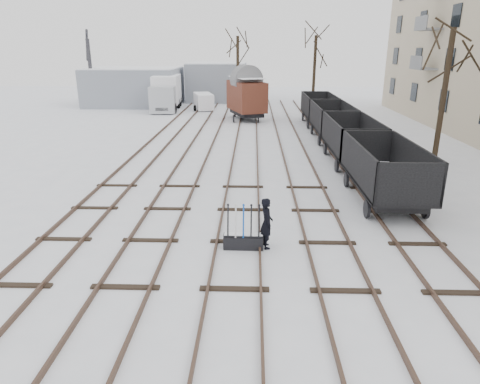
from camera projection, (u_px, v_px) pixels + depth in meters
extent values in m
plane|color=white|center=(238.00, 242.00, 14.48)|extent=(120.00, 120.00, 0.00)
cube|color=black|center=(143.00, 147.00, 27.91)|extent=(0.07, 52.00, 0.15)
cube|color=black|center=(165.00, 147.00, 27.87)|extent=(0.07, 52.00, 0.15)
cube|color=black|center=(86.00, 217.00, 16.55)|extent=(1.90, 0.20, 0.08)
cube|color=black|center=(189.00, 147.00, 27.82)|extent=(0.07, 52.00, 0.15)
cube|color=black|center=(211.00, 148.00, 27.78)|extent=(0.07, 52.00, 0.15)
cube|color=black|center=(162.00, 218.00, 16.46)|extent=(1.90, 0.20, 0.08)
cube|color=black|center=(235.00, 148.00, 27.73)|extent=(0.07, 52.00, 0.15)
cube|color=black|center=(257.00, 148.00, 27.69)|extent=(0.07, 52.00, 0.15)
cube|color=black|center=(240.00, 219.00, 16.37)|extent=(1.90, 0.20, 0.08)
cube|color=black|center=(281.00, 148.00, 27.64)|extent=(0.07, 52.00, 0.15)
cube|color=black|center=(303.00, 148.00, 27.59)|extent=(0.07, 52.00, 0.15)
cube|color=black|center=(319.00, 220.00, 16.28)|extent=(1.90, 0.20, 0.08)
cube|color=black|center=(328.00, 148.00, 27.55)|extent=(0.07, 52.00, 0.15)
cube|color=black|center=(350.00, 149.00, 27.50)|extent=(0.07, 52.00, 0.15)
cube|color=black|center=(398.00, 221.00, 16.19)|extent=(1.90, 0.20, 0.08)
cube|color=gray|center=(135.00, 87.00, 48.30)|extent=(10.00, 8.00, 4.00)
cube|color=white|center=(133.00, 68.00, 47.64)|extent=(9.80, 7.84, 0.10)
cube|color=gray|center=(217.00, 82.00, 51.75)|extent=(7.00, 6.00, 4.40)
cube|color=white|center=(217.00, 63.00, 51.02)|extent=(6.86, 5.88, 0.10)
cube|color=black|center=(243.00, 242.00, 14.00)|extent=(1.31, 0.44, 0.44)
cube|color=black|center=(243.00, 235.00, 13.92)|extent=(1.30, 0.32, 0.06)
cube|color=white|center=(243.00, 234.00, 13.91)|extent=(1.25, 0.28, 0.03)
cylinder|color=black|center=(228.00, 221.00, 13.79)|extent=(0.06, 0.32, 1.08)
cylinder|color=silver|center=(236.00, 221.00, 13.78)|extent=(0.06, 0.32, 1.08)
cylinder|color=#0D46B2|center=(243.00, 221.00, 13.77)|extent=(0.06, 0.32, 1.08)
cylinder|color=black|center=(251.00, 222.00, 13.75)|extent=(0.06, 0.32, 1.08)
cylinder|color=black|center=(259.00, 222.00, 13.74)|extent=(0.06, 0.32, 1.08)
imported|color=black|center=(267.00, 223.00, 13.87)|extent=(0.51, 0.68, 1.71)
cube|color=black|center=(383.00, 186.00, 18.19)|extent=(1.95, 5.36, 0.41)
cube|color=black|center=(383.00, 182.00, 18.12)|extent=(2.44, 6.09, 0.12)
cube|color=black|center=(357.00, 163.00, 17.90)|extent=(0.10, 6.09, 1.62)
cube|color=black|center=(413.00, 163.00, 17.82)|extent=(0.10, 6.09, 1.62)
cube|color=white|center=(383.00, 179.00, 18.09)|extent=(2.19, 5.85, 0.06)
cylinder|color=black|center=(367.00, 209.00, 16.47)|extent=(0.12, 0.71, 0.71)
cylinder|color=black|center=(394.00, 180.00, 20.10)|extent=(0.12, 0.71, 0.71)
cube|color=black|center=(351.00, 151.00, 24.24)|extent=(1.95, 5.36, 0.41)
cube|color=black|center=(351.00, 148.00, 24.18)|extent=(2.44, 6.09, 0.12)
cube|color=black|center=(331.00, 134.00, 23.95)|extent=(0.10, 6.09, 1.62)
cube|color=black|center=(373.00, 134.00, 23.88)|extent=(0.10, 6.09, 1.62)
cube|color=white|center=(351.00, 146.00, 24.14)|extent=(2.19, 5.85, 0.06)
cylinder|color=black|center=(337.00, 165.00, 22.53)|extent=(0.12, 0.71, 0.71)
cylinder|color=black|center=(362.00, 149.00, 26.15)|extent=(0.12, 0.71, 0.71)
cube|color=black|center=(331.00, 130.00, 30.30)|extent=(1.95, 5.36, 0.41)
cube|color=black|center=(332.00, 128.00, 30.23)|extent=(2.44, 6.09, 0.12)
cube|color=black|center=(316.00, 116.00, 30.01)|extent=(0.10, 6.09, 1.62)
cube|color=black|center=(349.00, 116.00, 29.94)|extent=(0.10, 6.09, 1.62)
cube|color=white|center=(332.00, 126.00, 30.20)|extent=(2.19, 5.85, 0.06)
cylinder|color=black|center=(319.00, 140.00, 28.59)|extent=(0.12, 0.71, 0.71)
cylinder|color=black|center=(342.00, 130.00, 32.21)|extent=(0.12, 0.71, 0.71)
cube|color=black|center=(319.00, 117.00, 36.35)|extent=(1.95, 5.36, 0.41)
cube|color=black|center=(319.00, 114.00, 36.29)|extent=(2.44, 6.09, 0.12)
cube|color=black|center=(305.00, 104.00, 36.06)|extent=(0.10, 6.09, 1.62)
cube|color=black|center=(333.00, 105.00, 35.99)|extent=(0.10, 6.09, 1.62)
cube|color=white|center=(319.00, 113.00, 36.26)|extent=(2.19, 5.85, 0.06)
cylinder|color=black|center=(308.00, 124.00, 34.64)|extent=(0.12, 0.71, 0.71)
cylinder|color=black|center=(328.00, 117.00, 38.26)|extent=(0.12, 0.71, 0.71)
cube|color=black|center=(246.00, 113.00, 38.76)|extent=(3.18, 4.68, 0.39)
cube|color=#4B1F16|center=(246.00, 96.00, 38.28)|extent=(3.82, 5.39, 2.54)
cube|color=white|center=(246.00, 77.00, 37.76)|extent=(3.52, 5.08, 0.04)
cylinder|color=black|center=(234.00, 118.00, 37.40)|extent=(0.12, 0.68, 0.68)
cylinder|color=black|center=(258.00, 113.00, 40.30)|extent=(0.12, 0.68, 0.68)
cube|color=black|center=(167.00, 104.00, 44.88)|extent=(1.73, 7.75, 0.30)
cube|color=#A3A7AD|center=(161.00, 100.00, 41.94)|extent=(2.56, 2.18, 2.53)
cube|color=white|center=(167.00, 89.00, 45.17)|extent=(2.88, 5.42, 2.83)
cube|color=white|center=(167.00, 75.00, 44.71)|extent=(2.82, 5.31, 0.04)
cylinder|color=black|center=(150.00, 108.00, 42.44)|extent=(0.30, 1.01, 1.01)
cylinder|color=black|center=(182.00, 102.00, 47.54)|extent=(0.30, 1.01, 1.01)
cube|color=white|center=(204.00, 101.00, 44.89)|extent=(2.58, 4.10, 1.56)
cube|color=white|center=(203.00, 94.00, 44.64)|extent=(2.51, 4.01, 0.03)
cylinder|color=black|center=(195.00, 108.00, 43.95)|extent=(0.19, 0.61, 0.61)
cylinder|color=black|center=(212.00, 105.00, 46.19)|extent=(0.19, 0.61, 0.61)
cube|color=#2F2E34|center=(94.00, 104.00, 46.76)|extent=(2.10, 2.10, 0.71)
cylinder|color=#2F2E34|center=(91.00, 74.00, 45.73)|extent=(0.39, 0.39, 7.10)
cylinder|color=#2F2E34|center=(93.00, 46.00, 46.32)|extent=(2.05, 4.24, 3.27)
cylinder|color=black|center=(101.00, 66.00, 48.77)|extent=(0.04, 0.04, 3.99)
cylinder|color=black|center=(443.00, 99.00, 23.09)|extent=(0.30, 0.30, 7.25)
cylinder|color=black|center=(238.00, 73.00, 44.17)|extent=(0.30, 0.30, 7.34)
cylinder|color=black|center=(314.00, 74.00, 42.73)|extent=(0.30, 0.30, 7.37)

